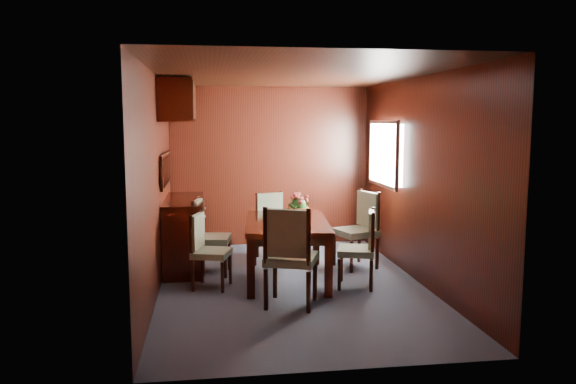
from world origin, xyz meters
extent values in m
plane|color=#383E4D|center=(0.00, 0.00, 0.00)|extent=(4.50, 4.50, 0.00)
cube|color=black|center=(-1.50, 0.00, 1.20)|extent=(0.02, 4.50, 2.40)
cube|color=black|center=(1.50, 0.00, 1.20)|extent=(0.02, 4.50, 2.40)
cube|color=black|center=(0.00, 2.25, 1.20)|extent=(3.00, 0.02, 2.40)
cube|color=black|center=(0.00, -2.25, 1.20)|extent=(3.00, 0.02, 2.40)
cube|color=black|center=(0.00, 0.00, 2.40)|extent=(3.00, 4.50, 0.02)
cube|color=white|center=(1.48, 1.10, 1.45)|extent=(0.14, 1.10, 0.80)
cube|color=#B2B2B7|center=(1.41, 1.10, 1.45)|extent=(0.04, 1.20, 0.90)
cube|color=black|center=(-1.47, 1.00, 1.28)|extent=(0.03, 1.36, 0.41)
cube|color=silver|center=(-1.45, 1.00, 1.28)|extent=(0.01, 1.30, 0.35)
cube|color=black|center=(-1.30, 1.00, 2.13)|extent=(0.40, 1.40, 0.50)
cube|color=black|center=(-1.25, 1.00, 0.45)|extent=(0.48, 1.40, 0.90)
cube|color=black|center=(-0.50, -0.40, 0.33)|extent=(0.09, 0.09, 0.66)
cube|color=black|center=(0.33, -0.48, 0.33)|extent=(0.09, 0.09, 0.66)
cube|color=black|center=(-0.37, 1.00, 0.33)|extent=(0.09, 0.09, 0.66)
cube|color=black|center=(0.46, 0.92, 0.33)|extent=(0.09, 0.09, 0.66)
cube|color=black|center=(-0.02, 0.26, 0.61)|extent=(0.97, 1.49, 0.10)
cube|color=black|center=(-0.02, 0.26, 0.69)|extent=(1.10, 1.61, 0.06)
cylinder|color=black|center=(-1.02, 0.27, 0.17)|extent=(0.04, 0.04, 0.35)
cylinder|color=black|center=(-1.12, -0.07, 0.17)|extent=(0.04, 0.04, 0.35)
cylinder|color=black|center=(-0.70, 0.17, 0.17)|extent=(0.04, 0.04, 0.35)
cylinder|color=black|center=(-0.80, -0.17, 0.17)|extent=(0.04, 0.04, 0.35)
cube|color=gray|center=(-0.91, 0.05, 0.40)|extent=(0.49, 0.50, 0.07)
cylinder|color=black|center=(-1.03, 0.27, 0.63)|extent=(0.04, 0.04, 0.46)
cylinder|color=black|center=(-1.13, -0.07, 0.63)|extent=(0.04, 0.04, 0.46)
cube|color=gray|center=(-1.07, 0.10, 0.65)|extent=(0.16, 0.37, 0.39)
cylinder|color=black|center=(-1.05, 0.86, 0.19)|extent=(0.04, 0.04, 0.38)
cylinder|color=black|center=(-1.11, 0.48, 0.19)|extent=(0.04, 0.04, 0.38)
cylinder|color=black|center=(-0.69, 0.81, 0.19)|extent=(0.04, 0.04, 0.38)
cylinder|color=black|center=(-0.75, 0.42, 0.19)|extent=(0.04, 0.04, 0.38)
cube|color=gray|center=(-0.90, 0.64, 0.44)|extent=(0.49, 0.51, 0.08)
cylinder|color=black|center=(-1.06, 0.86, 0.69)|extent=(0.04, 0.04, 0.51)
cylinder|color=black|center=(-1.12, 0.48, 0.69)|extent=(0.04, 0.04, 0.51)
cube|color=gray|center=(-1.07, 0.67, 0.71)|extent=(0.12, 0.41, 0.43)
cylinder|color=black|center=(0.83, -0.36, 0.18)|extent=(0.04, 0.04, 0.36)
cylinder|color=black|center=(0.94, -0.01, 0.18)|extent=(0.04, 0.04, 0.36)
cylinder|color=black|center=(0.50, -0.26, 0.18)|extent=(0.04, 0.04, 0.36)
cylinder|color=black|center=(0.61, 0.09, 0.18)|extent=(0.04, 0.04, 0.36)
cube|color=gray|center=(0.72, -0.14, 0.42)|extent=(0.51, 0.52, 0.07)
cylinder|color=black|center=(0.84, -0.37, 0.66)|extent=(0.04, 0.04, 0.48)
cylinder|color=black|center=(0.95, -0.01, 0.66)|extent=(0.04, 0.04, 0.48)
cube|color=gray|center=(0.88, -0.18, 0.67)|extent=(0.17, 0.39, 0.41)
cylinder|color=black|center=(1.19, 0.56, 0.20)|extent=(0.05, 0.05, 0.40)
cylinder|color=black|center=(1.06, 0.95, 0.20)|extent=(0.05, 0.05, 0.40)
cylinder|color=black|center=(0.82, 0.44, 0.20)|extent=(0.05, 0.05, 0.40)
cylinder|color=black|center=(0.69, 0.83, 0.20)|extent=(0.05, 0.05, 0.40)
cube|color=gray|center=(0.94, 0.70, 0.46)|extent=(0.58, 0.59, 0.08)
cylinder|color=black|center=(1.20, 0.57, 0.73)|extent=(0.05, 0.05, 0.53)
cylinder|color=black|center=(1.07, 0.96, 0.73)|extent=(0.05, 0.05, 0.53)
cube|color=gray|center=(1.11, 0.76, 0.75)|extent=(0.20, 0.43, 0.45)
cylinder|color=black|center=(-0.38, -0.80, 0.21)|extent=(0.05, 0.05, 0.42)
cylinder|color=black|center=(0.02, -0.95, 0.21)|extent=(0.05, 0.05, 0.42)
cylinder|color=black|center=(-0.24, -0.41, 0.21)|extent=(0.05, 0.05, 0.42)
cylinder|color=black|center=(0.16, -0.56, 0.21)|extent=(0.05, 0.05, 0.42)
cube|color=gray|center=(-0.11, -0.68, 0.49)|extent=(0.63, 0.62, 0.09)
cylinder|color=black|center=(-0.39, -0.81, 0.77)|extent=(0.05, 0.05, 0.56)
cylinder|color=black|center=(0.02, -0.96, 0.77)|extent=(0.05, 0.05, 0.56)
cube|color=gray|center=(-0.18, -0.86, 0.79)|extent=(0.45, 0.21, 0.48)
cylinder|color=black|center=(0.08, 1.56, 0.18)|extent=(0.04, 0.04, 0.37)
cylinder|color=black|center=(-0.27, 1.42, 0.18)|extent=(0.04, 0.04, 0.37)
cylinder|color=black|center=(0.21, 1.22, 0.18)|extent=(0.04, 0.04, 0.37)
cylinder|color=black|center=(-0.15, 1.09, 0.18)|extent=(0.04, 0.04, 0.37)
cube|color=gray|center=(-0.03, 1.32, 0.42)|extent=(0.55, 0.54, 0.08)
cylinder|color=black|center=(0.07, 1.57, 0.67)|extent=(0.04, 0.04, 0.49)
cylinder|color=black|center=(-0.28, 1.43, 0.67)|extent=(0.04, 0.04, 0.49)
cube|color=gray|center=(-0.09, 1.48, 0.69)|extent=(0.39, 0.19, 0.41)
cylinder|color=#C4793B|center=(0.19, 0.72, 0.76)|extent=(0.27, 0.27, 0.08)
sphere|color=#1A4316|center=(0.19, 0.72, 0.82)|extent=(0.21, 0.21, 0.21)
camera|label=1|loc=(-0.93, -6.22, 1.89)|focal=35.00mm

